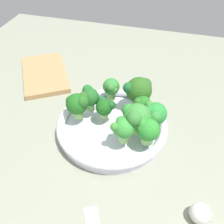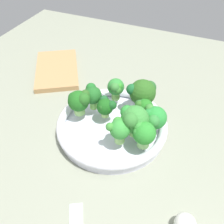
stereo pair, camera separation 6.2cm
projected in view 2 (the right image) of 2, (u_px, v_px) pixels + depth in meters
The scene contains 14 objects.
ground_plane at pixel (116, 145), 65.11cm from camera, with size 130.00×130.00×2.50cm, color gray.
bowl at pixel (112, 126), 65.64cm from camera, with size 27.75×27.75×3.70cm.
broccoli_floret_0 at pixel (144, 107), 63.12cm from camera, with size 4.10×4.51×5.49cm.
broccoli_floret_1 at pixel (119, 129), 57.01cm from camera, with size 4.75×4.84×6.33cm.
broccoli_floret_2 at pixel (106, 106), 63.80cm from camera, with size 4.47×4.98×5.15cm.
broccoli_floret_3 at pixel (79, 101), 63.89cm from camera, with size 5.31×6.16×6.79cm.
broccoli_floret_4 at pixel (143, 92), 65.85cm from camera, with size 7.01×6.87×7.73cm.
broccoli_floret_5 at pixel (134, 119), 57.88cm from camera, with size 7.07×6.94×7.97cm.
broccoli_floret_6 at pixel (116, 88), 68.01cm from camera, with size 5.02×4.47×6.20cm.
broccoli_floret_7 at pixel (154, 118), 59.94cm from camera, with size 6.40×5.61×6.23cm.
broccoli_floret_8 at pixel (144, 133), 56.21cm from camera, with size 5.27×5.25×6.47cm.
broccoli_floret_9 at pixel (92, 94), 65.51cm from camera, with size 4.83×4.66×6.58cm.
cutting_board at pixel (57, 69), 86.59cm from camera, with size 22.47×13.38×1.60cm, color tan.
garlic_bulb at pixel (185, 224), 47.13cm from camera, with size 4.04×4.04×4.04cm, color white.
Camera 2 is at (39.36, 15.77, 48.87)cm, focal length 41.68 mm.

